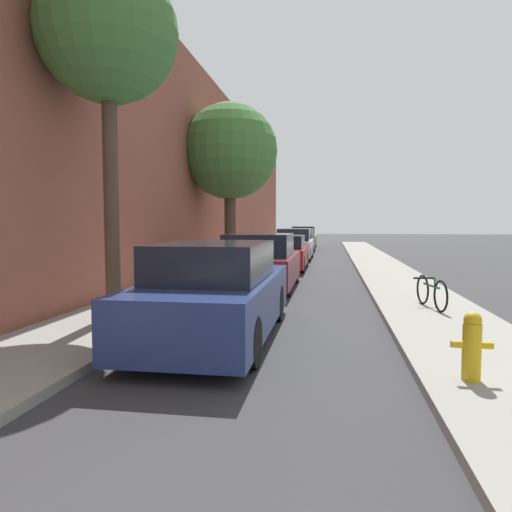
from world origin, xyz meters
name	(u,v)px	position (x,y,z in m)	size (l,w,h in m)	color
ground_plane	(301,277)	(0.00, 16.00, 0.00)	(120.00, 120.00, 0.00)	#333335
sidewalk_left	(215,274)	(-2.90, 16.00, 0.06)	(2.00, 52.00, 0.12)	gray
sidewalk_right	(393,277)	(2.90, 16.00, 0.06)	(2.00, 52.00, 0.12)	gray
building_facade_left	(175,162)	(-4.25, 16.00, 3.81)	(0.70, 52.00, 7.63)	brown
parked_car_navy	(217,293)	(-0.79, 7.75, 0.71)	(1.73, 4.51, 1.49)	black
parked_car_maroon	(260,263)	(-0.95, 13.26, 0.70)	(1.88, 4.09, 1.50)	black
parked_car_red	(282,253)	(-0.89, 18.49, 0.63)	(1.83, 4.07, 1.32)	black
parked_car_white	(295,245)	(-0.83, 23.79, 0.70)	(1.73, 4.27, 1.49)	black
parked_car_black	(298,241)	(-0.99, 28.85, 0.69)	(1.91, 4.53, 1.45)	black
parked_car_champagne	(304,238)	(-0.97, 34.24, 0.72)	(1.73, 4.36, 1.52)	black
street_tree_near	(108,35)	(-2.87, 8.53, 5.00)	(2.41, 2.41, 6.14)	#4C3A2B
street_tree_far	(230,152)	(-2.68, 17.40, 4.32)	(3.43, 3.43, 5.95)	#4C3A2B
fire_hydrant	(472,345)	(2.43, 5.99, 0.50)	(0.42, 0.19, 0.74)	gold
bicycle	(431,292)	(2.89, 10.31, 0.43)	(0.44, 1.47, 0.61)	black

